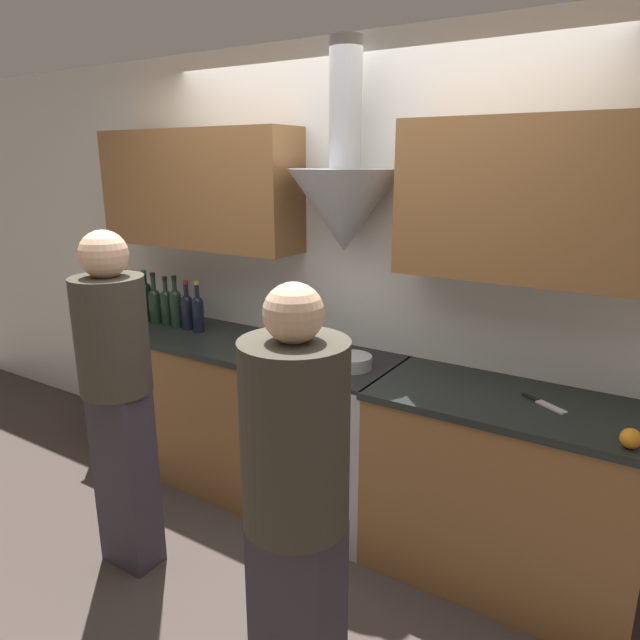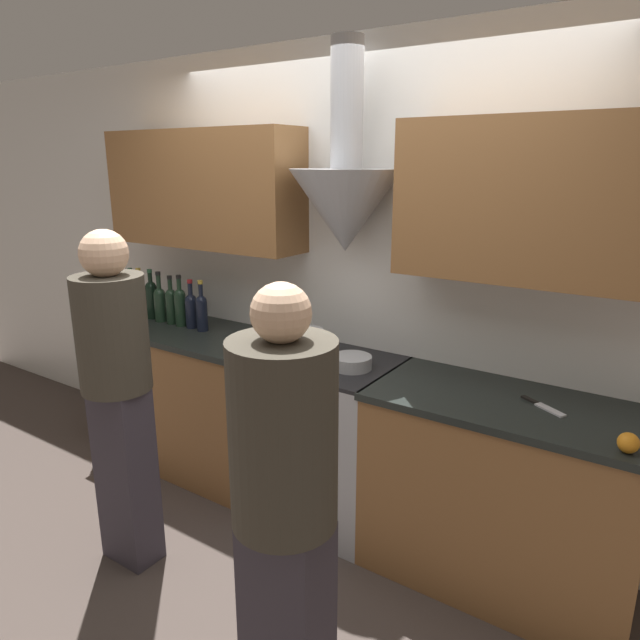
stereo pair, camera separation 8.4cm
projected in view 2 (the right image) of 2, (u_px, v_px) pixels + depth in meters
The scene contains 19 objects.
ground_plane at pixel (298, 541), 3.06m from camera, with size 12.00×12.00×0.00m, color #423833.
wall_back at pixel (352, 253), 3.14m from camera, with size 8.40×0.59×2.60m.
counter_left at pixel (197, 398), 3.74m from camera, with size 1.41×0.62×0.93m.
counter_right at pixel (500, 492), 2.67m from camera, with size 1.24×0.62×0.93m.
stove_range at pixel (330, 439), 3.18m from camera, with size 0.69×0.60×0.93m.
wine_bottle_0 at pixel (132, 297), 3.94m from camera, with size 0.07×0.07×0.33m.
wine_bottle_1 at pixel (140, 298), 3.89m from camera, with size 0.08×0.08×0.34m.
wine_bottle_2 at pixel (152, 298), 3.85m from camera, with size 0.08×0.08×0.34m.
wine_bottle_3 at pixel (160, 302), 3.78m from camera, with size 0.08×0.08×0.34m.
wine_bottle_4 at pixel (171, 304), 3.73m from camera, with size 0.07×0.07×0.32m.
wine_bottle_5 at pixel (180, 305), 3.67m from camera, with size 0.07×0.07×0.33m.
wine_bottle_6 at pixel (191, 309), 3.63m from camera, with size 0.08×0.08×0.31m.
wine_bottle_7 at pixel (202, 311), 3.57m from camera, with size 0.07×0.07×0.32m.
stock_pot at pixel (305, 343), 3.11m from camera, with size 0.21×0.21×0.15m.
mixing_bowl at pixel (352, 362), 2.93m from camera, with size 0.21×0.21×0.07m.
orange_fruit at pixel (628, 443), 2.08m from camera, with size 0.08×0.08×0.08m.
chefs_knife at pixel (543, 406), 2.48m from camera, with size 0.22×0.15×0.01m.
person_foreground_left at pixel (118, 387), 2.70m from camera, with size 0.33×0.33×1.68m.
person_foreground_right at pixel (285, 508), 1.82m from camera, with size 0.34×0.34×1.63m.
Camera 2 is at (1.56, -2.11, 1.96)m, focal length 32.00 mm.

